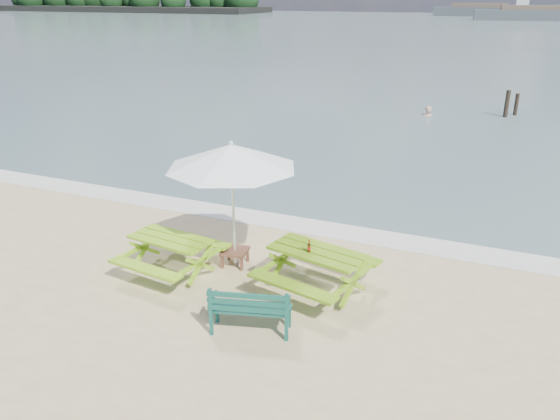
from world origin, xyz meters
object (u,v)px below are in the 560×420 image
at_px(park_bench, 251,317).
at_px(beer_bottle, 309,248).
at_px(picnic_table_left, 172,256).
at_px(patio_umbrella, 232,156).
at_px(side_table, 235,257).
at_px(swimmer, 426,125).
at_px(picnic_table_right, 317,272).

distance_m(park_bench, beer_bottle, 1.74).
bearing_deg(picnic_table_left, park_bench, -27.47).
distance_m(park_bench, patio_umbrella, 3.17).
bearing_deg(picnic_table_left, patio_umbrella, 39.73).
height_order(patio_umbrella, beer_bottle, patio_umbrella).
bearing_deg(side_table, park_bench, -56.45).
relative_size(picnic_table_left, patio_umbrella, 0.68).
height_order(picnic_table_left, beer_bottle, beer_bottle).
relative_size(beer_bottle, swimmer, 0.13).
height_order(picnic_table_left, picnic_table_right, picnic_table_right).
bearing_deg(picnic_table_right, patio_umbrella, 169.27).
bearing_deg(park_bench, picnic_table_left, 152.53).
xyz_separation_m(side_table, swimmer, (1.32, 16.65, -0.63)).
xyz_separation_m(park_bench, side_table, (-1.33, 2.01, -0.08)).
xyz_separation_m(picnic_table_right, swimmer, (-0.58, 17.01, -0.86)).
bearing_deg(picnic_table_left, swimmer, 82.52).
relative_size(park_bench, beer_bottle, 5.91).
height_order(side_table, patio_umbrella, patio_umbrella).
distance_m(side_table, swimmer, 16.71).
bearing_deg(beer_bottle, picnic_table_right, 41.34).
bearing_deg(park_bench, side_table, 123.55).
height_order(picnic_table_right, park_bench, picnic_table_right).
relative_size(side_table, patio_umbrella, 0.20).
height_order(beer_bottle, swimmer, beer_bottle).
bearing_deg(side_table, picnic_table_right, -10.73).
distance_m(picnic_table_left, side_table, 1.28).
xyz_separation_m(picnic_table_right, beer_bottle, (-0.12, -0.11, 0.51)).
bearing_deg(beer_bottle, side_table, 165.28).
height_order(picnic_table_left, patio_umbrella, patio_umbrella).
height_order(picnic_table_right, swimmer, picnic_table_right).
relative_size(picnic_table_left, beer_bottle, 8.45).
relative_size(picnic_table_left, swimmer, 1.12).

